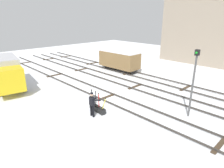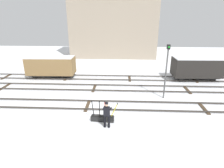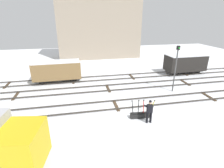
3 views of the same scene
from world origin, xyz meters
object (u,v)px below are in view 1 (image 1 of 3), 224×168
rail_worker (92,103)px  signal_post (194,78)px  delivery_truck (6,72)px  freight_car_back_track (119,60)px  switch_lever_frame (98,108)px

rail_worker → signal_post: 6.67m
rail_worker → signal_post: signal_post is taller
rail_worker → signal_post: (4.47, 4.64, 1.72)m
delivery_truck → freight_car_back_track: 12.31m
delivery_truck → signal_post: (14.02, 7.04, 1.07)m
freight_car_back_track → rail_worker: bearing=-55.9°
delivery_truck → signal_post: size_ratio=1.42×
switch_lever_frame → freight_car_back_track: size_ratio=0.35×
signal_post → rail_worker: bearing=-133.9°
freight_car_back_track → delivery_truck: bearing=-103.9°
delivery_truck → rail_worker: bearing=23.7°
rail_worker → freight_car_back_track: freight_car_back_track is taller
delivery_truck → signal_post: signal_post is taller
switch_lever_frame → rail_worker: rail_worker is taller
delivery_truck → freight_car_back_track: (2.64, 12.02, -0.26)m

